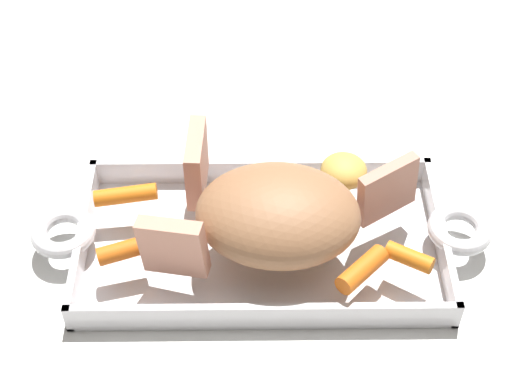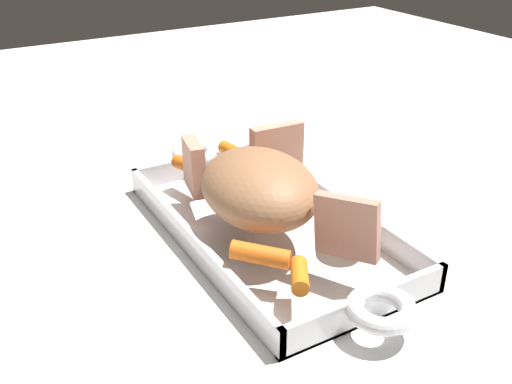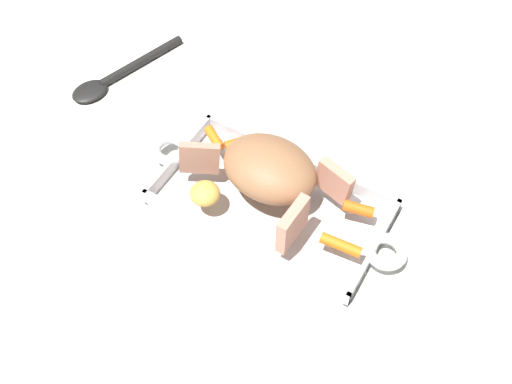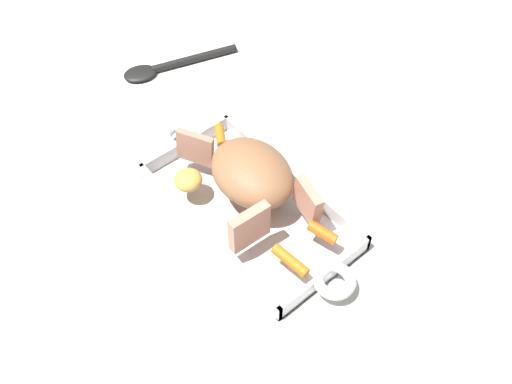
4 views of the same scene
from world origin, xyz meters
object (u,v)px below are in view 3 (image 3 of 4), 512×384
at_px(roast_slice_outer, 200,158).
at_px(baby_carrot_center_left, 358,209).
at_px(baby_carrot_southeast, 242,142).
at_px(baby_carrot_northwest, 214,138).
at_px(serving_spoon, 116,76).
at_px(roast_slice_thick, 334,181).
at_px(potato_golden_small, 205,193).
at_px(roast_slice_thin, 293,224).
at_px(baby_carrot_short, 341,245).
at_px(roasting_dish, 271,204).
at_px(pork_roast, 270,168).

xyz_separation_m(roast_slice_outer, baby_carrot_center_left, (-0.26, -0.06, -0.02)).
relative_size(roast_slice_outer, baby_carrot_southeast, 1.10).
distance_m(baby_carrot_northwest, serving_spoon, 0.28).
height_order(roast_slice_thick, potato_golden_small, roast_slice_thick).
bearing_deg(serving_spoon, baby_carrot_northwest, 93.14).
bearing_deg(roast_slice_thin, baby_carrot_short, -165.43).
distance_m(roasting_dish, baby_carrot_center_left, 0.14).
height_order(pork_roast, roast_slice_thin, pork_roast).
bearing_deg(roast_slice_thin, baby_carrot_southeast, -36.50).
xyz_separation_m(roast_slice_outer, baby_carrot_short, (-0.26, 0.02, -0.02)).
bearing_deg(baby_carrot_northwest, baby_carrot_southeast, -162.19).
xyz_separation_m(roasting_dish, baby_carrot_short, (-0.14, 0.03, 0.03)).
relative_size(roasting_dish, baby_carrot_northwest, 10.10).
bearing_deg(potato_golden_small, pork_roast, -131.84).
relative_size(baby_carrot_northwest, potato_golden_small, 0.95).
relative_size(baby_carrot_southeast, serving_spoon, 0.23).
bearing_deg(baby_carrot_short, serving_spoon, -15.17).
bearing_deg(roasting_dish, pork_roast, -51.58).
distance_m(pork_roast, serving_spoon, 0.41).
xyz_separation_m(roast_slice_outer, serving_spoon, (0.29, -0.13, -0.06)).
distance_m(pork_roast, baby_carrot_northwest, 0.13).
height_order(roasting_dish, roast_slice_thick, roast_slice_thick).
relative_size(pork_roast, baby_carrot_short, 2.47).
bearing_deg(roasting_dish, roast_slice_outer, 7.74).
relative_size(baby_carrot_short, potato_golden_small, 1.32).
distance_m(baby_carrot_short, baby_carrot_center_left, 0.07).
height_order(roast_slice_thin, baby_carrot_short, roast_slice_thin).
distance_m(pork_roast, potato_golden_small, 0.11).
xyz_separation_m(roast_slice_thin, baby_carrot_center_left, (-0.07, -0.09, -0.03)).
relative_size(baby_carrot_southeast, baby_carrot_northwest, 1.28).
height_order(roasting_dish, baby_carrot_short, baby_carrot_short).
relative_size(roast_slice_thin, baby_carrot_short, 1.09).
distance_m(roast_slice_outer, baby_carrot_center_left, 0.27).
distance_m(roast_slice_thin, baby_carrot_center_left, 0.12).
distance_m(roasting_dish, roast_slice_thin, 0.10).
relative_size(baby_carrot_northwest, serving_spoon, 0.18).
xyz_separation_m(baby_carrot_short, serving_spoon, (0.55, -0.15, -0.04)).
height_order(baby_carrot_center_left, baby_carrot_southeast, baby_carrot_southeast).
distance_m(baby_carrot_center_left, potato_golden_small, 0.24).
xyz_separation_m(baby_carrot_southeast, baby_carrot_northwest, (0.05, 0.01, -0.00)).
height_order(baby_carrot_short, baby_carrot_southeast, baby_carrot_southeast).
height_order(roast_slice_thick, baby_carrot_center_left, roast_slice_thick).
xyz_separation_m(pork_roast, roast_slice_outer, (0.11, 0.04, -0.00)).
xyz_separation_m(roast_slice_thick, baby_carrot_short, (-0.06, 0.09, -0.02)).
bearing_deg(serving_spoon, roast_slice_thin, 87.29).
xyz_separation_m(roast_slice_outer, baby_carrot_southeast, (-0.03, -0.08, -0.02)).
bearing_deg(roast_slice_outer, potato_golden_small, 130.54).
height_order(pork_roast, serving_spoon, pork_roast).
relative_size(roast_slice_thick, baby_carrot_northwest, 1.35).
bearing_deg(baby_carrot_northwest, baby_carrot_short, 163.30).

